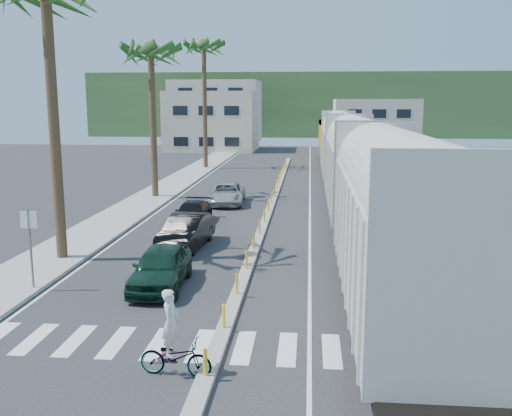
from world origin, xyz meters
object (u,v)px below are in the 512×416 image
Objects in this scene: car_second at (186,231)px; cyclist at (175,349)px; street_sign at (30,237)px; car_lead at (161,267)px.

cyclist is (2.40, -12.36, -0.06)m from car_second.
cyclist reaches higher than car_second.
street_sign is at bearing 53.93° from cyclist.
street_sign is 4.66m from car_lead.
street_sign is 8.78m from cyclist.
car_lead is (4.42, 0.88, -1.22)m from street_sign.
car_second is 12.59m from cyclist.
cyclist is at bearing -73.98° from car_second.
car_second is at bearing 91.17° from car_lead.
street_sign is at bearing -170.71° from car_lead.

